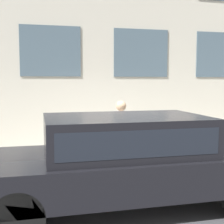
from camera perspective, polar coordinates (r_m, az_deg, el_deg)
name	(u,v)px	position (r m, az deg, el deg)	size (l,w,h in m)	color
ground_plane	(124,180)	(6.72, 2.29, -12.27)	(80.00, 80.00, 0.00)	#47474C
sidewalk	(109,160)	(8.11, -0.61, -8.70)	(3.01, 60.00, 0.12)	#B2ADA3
building_facade	(96,29)	(9.61, -2.89, 14.94)	(0.33, 40.00, 7.25)	beige
fire_hydrant	(103,153)	(6.98, -1.73, -7.46)	(0.31, 0.43, 0.71)	red
person	(121,126)	(7.22, 1.66, -2.66)	(0.36, 0.24, 1.50)	#232328
parked_car_charcoal_near	(125,156)	(5.11, 2.40, -8.10)	(1.86, 5.30, 1.51)	black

